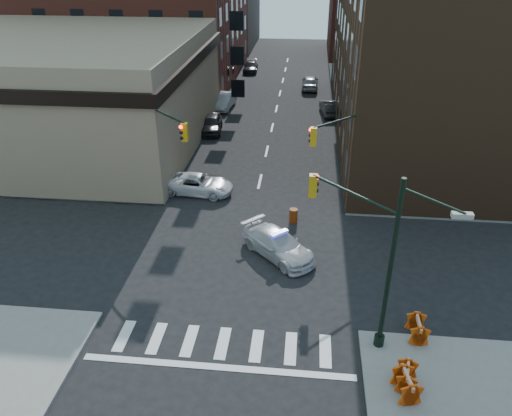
% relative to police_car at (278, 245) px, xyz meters
% --- Properties ---
extents(ground, '(140.00, 140.00, 0.00)m').
position_rel_police_car_xyz_m(ground, '(-1.97, -0.43, -0.71)').
color(ground, black).
rests_on(ground, ground).
extents(sidewalk_nw, '(34.00, 54.50, 0.15)m').
position_rel_police_car_xyz_m(sidewalk_nw, '(-24.97, 32.32, -0.63)').
color(sidewalk_nw, gray).
rests_on(sidewalk_nw, ground).
extents(sidewalk_ne, '(34.00, 54.50, 0.15)m').
position_rel_police_car_xyz_m(sidewalk_ne, '(21.03, 32.32, -0.63)').
color(sidewalk_ne, gray).
rests_on(sidewalk_ne, ground).
extents(bank_building, '(22.00, 22.00, 9.00)m').
position_rel_police_car_xyz_m(bank_building, '(-18.97, 16.07, 3.79)').
color(bank_building, '#8D775C').
rests_on(bank_building, ground).
extents(commercial_row_ne, '(14.00, 34.00, 14.00)m').
position_rel_police_car_xyz_m(commercial_row_ne, '(11.03, 22.07, 6.29)').
color(commercial_row_ne, '#462D1C').
rests_on(commercial_row_ne, ground).
extents(filler_ne, '(16.00, 16.00, 12.00)m').
position_rel_police_car_xyz_m(filler_ne, '(12.03, 57.57, 5.29)').
color(filler_ne, maroon).
rests_on(filler_ne, ground).
extents(signal_pole_se, '(5.40, 5.27, 8.00)m').
position_rel_police_car_xyz_m(signal_pole_se, '(4.07, -5.95, 3.91)').
color(signal_pole_se, black).
rests_on(signal_pole_se, sidewalk_se).
extents(signal_pole_nw, '(3.58, 3.67, 8.00)m').
position_rel_police_car_xyz_m(signal_pole_nw, '(-7.82, 4.91, 3.63)').
color(signal_pole_nw, black).
rests_on(signal_pole_nw, sidewalk_nw).
extents(signal_pole_ne, '(3.67, 3.58, 8.00)m').
position_rel_police_car_xyz_m(signal_pole_ne, '(3.87, 4.92, 3.63)').
color(signal_pole_ne, black).
rests_on(signal_pole_ne, sidewalk_ne).
extents(tree_ne_near, '(3.00, 3.00, 4.85)m').
position_rel_police_car_xyz_m(tree_ne_near, '(5.53, 25.57, 2.78)').
color(tree_ne_near, black).
rests_on(tree_ne_near, sidewalk_ne).
extents(tree_ne_far, '(3.00, 3.00, 4.85)m').
position_rel_police_car_xyz_m(tree_ne_far, '(5.53, 33.57, 2.78)').
color(tree_ne_far, black).
rests_on(tree_ne_far, sidewalk_ne).
extents(police_car, '(4.82, 4.88, 1.42)m').
position_rel_police_car_xyz_m(police_car, '(0.00, 0.00, 0.00)').
color(police_car, silver).
rests_on(police_car, ground).
extents(pickup, '(5.07, 2.73, 1.35)m').
position_rel_police_car_xyz_m(pickup, '(-6.08, 7.27, -0.03)').
color(pickup, white).
rests_on(pickup, ground).
extents(parked_car_wnear, '(2.33, 4.77, 1.57)m').
position_rel_police_car_xyz_m(parked_car_wnear, '(-7.47, 19.86, 0.08)').
color(parked_car_wnear, black).
rests_on(parked_car_wnear, ground).
extents(parked_car_wfar, '(2.09, 4.94, 1.58)m').
position_rel_police_car_xyz_m(parked_car_wfar, '(-7.47, 27.18, 0.08)').
color(parked_car_wfar, gray).
rests_on(parked_car_wfar, ground).
extents(parked_car_wdeep, '(2.07, 4.63, 1.32)m').
position_rel_police_car_xyz_m(parked_car_wdeep, '(-6.58, 43.80, -0.05)').
color(parked_car_wdeep, black).
rests_on(parked_car_wdeep, ground).
extents(parked_car_enear, '(2.14, 4.60, 1.46)m').
position_rel_police_car_xyz_m(parked_car_enear, '(3.53, 26.21, 0.02)').
color(parked_car_enear, black).
rests_on(parked_car_enear, ground).
extents(parked_car_efar, '(1.91, 4.68, 1.59)m').
position_rel_police_car_xyz_m(parked_car_efar, '(1.44, 35.84, 0.09)').
color(parked_car_efar, gray).
rests_on(parked_car_efar, ground).
extents(pedestrian_a, '(0.77, 0.55, 2.00)m').
position_rel_police_car_xyz_m(pedestrian_a, '(-11.27, 5.57, 0.44)').
color(pedestrian_a, black).
rests_on(pedestrian_a, sidewalk_nw).
extents(pedestrian_b, '(0.90, 0.71, 1.86)m').
position_rel_police_car_xyz_m(pedestrian_b, '(-12.15, 5.57, 0.37)').
color(pedestrian_b, black).
rests_on(pedestrian_b, sidewalk_nw).
extents(pedestrian_c, '(0.97, 0.49, 1.58)m').
position_rel_police_car_xyz_m(pedestrian_c, '(-12.78, 6.17, 0.23)').
color(pedestrian_c, '#202830').
rests_on(pedestrian_c, sidewalk_nw).
extents(barrel_road, '(0.67, 0.67, 0.91)m').
position_rel_police_car_xyz_m(barrel_road, '(0.71, 3.85, -0.25)').
color(barrel_road, '#DB490A').
rests_on(barrel_road, ground).
extents(barrel_bank, '(0.68, 0.68, 1.12)m').
position_rel_police_car_xyz_m(barrel_bank, '(-6.81, 7.92, -0.15)').
color(barrel_bank, red).
rests_on(barrel_bank, ground).
extents(barricade_se_a, '(0.67, 1.32, 0.98)m').
position_rel_police_car_xyz_m(barricade_se_a, '(6.53, -6.13, -0.07)').
color(barricade_se_a, red).
rests_on(barricade_se_a, sidewalk_se).
extents(barricade_se_b, '(0.90, 1.44, 1.01)m').
position_rel_police_car_xyz_m(barricade_se_b, '(5.54, -9.39, -0.05)').
color(barricade_se_b, '#D65C0A').
rests_on(barricade_se_b, sidewalk_se).
extents(barricade_se_c, '(0.86, 1.33, 0.92)m').
position_rel_police_car_xyz_m(barricade_se_c, '(5.63, -8.93, -0.10)').
color(barricade_se_c, orange).
rests_on(barricade_se_c, sidewalk_se).
extents(barricade_nw_a, '(1.12, 0.65, 0.80)m').
position_rel_police_car_xyz_m(barricade_nw_a, '(-9.49, 5.78, -0.16)').
color(barricade_nw_a, '#D54A0A').
rests_on(barricade_nw_a, sidewalk_nw).
extents(barricade_nw_b, '(1.15, 0.72, 0.81)m').
position_rel_police_car_xyz_m(barricade_nw_b, '(-12.55, 7.05, -0.15)').
color(barricade_nw_b, '#CB4509').
rests_on(barricade_nw_b, sidewalk_nw).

